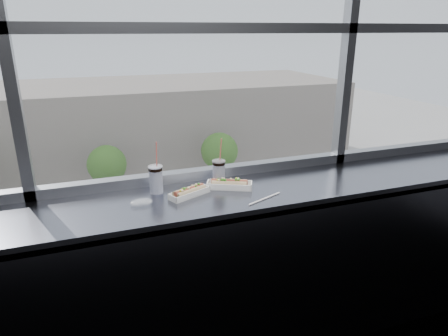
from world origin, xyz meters
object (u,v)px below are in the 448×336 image
object	(u,v)px
hotdog_tray_left	(189,192)
pedestrian_a	(8,200)
hotdog_tray_right	(229,184)
car_near_e	(338,234)
soda_cup_right	(219,171)
car_far_c	(244,193)
wrapper	(141,202)
car_near_c	(121,272)
tree_center	(107,165)
pedestrian_c	(171,180)
tree_right	(219,151)
pedestrian_b	(111,192)
loose_straw	(264,199)
soda_cup_left	(156,178)

from	to	relation	value
hotdog_tray_left	pedestrian_a	xyz separation A→B (m)	(-6.45, 28.61, -10.96)
hotdog_tray_right	car_near_e	bearing A→B (deg)	76.31
soda_cup_right	car_far_c	bearing A→B (deg)	66.97
hotdog_tray_right	car_near_e	world-z (taller)	hotdog_tray_right
wrapper	car_near_c	size ratio (longest dim) A/B	0.02
tree_center	car_far_c	bearing A→B (deg)	-22.37
tree_center	hotdog_tray_left	bearing A→B (deg)	-91.54
hotdog_tray_left	pedestrian_a	bearing A→B (deg)	78.58
pedestrian_c	tree_right	bearing A→B (deg)	-8.82
tree_center	tree_right	bearing A→B (deg)	0.00
hotdog_tray_left	pedestrian_b	size ratio (longest dim) A/B	0.11
hotdog_tray_left	car_near_c	xyz separation A→B (m)	(0.42, 16.26, -10.93)
soda_cup_right	car_near_c	distance (m)	19.53
loose_straw	tree_center	size ratio (longest dim) A/B	0.05
hotdog_tray_right	loose_straw	bearing A→B (deg)	-34.70
car_far_c	pedestrian_c	xyz separation A→B (m)	(-4.71, 4.64, 0.03)
car_far_c	loose_straw	bearing A→B (deg)	163.88
wrapper	pedestrian_b	size ratio (longest dim) A/B	0.05
hotdog_tray_left	pedestrian_c	distance (m)	31.49
wrapper	pedestrian_a	bearing A→B (deg)	102.18
soda_cup_right	tree_center	bearing A→B (deg)	88.88
car_far_c	pedestrian_a	xyz separation A→B (m)	(-16.93, 4.35, 0.17)
pedestrian_a	tree_right	bearing A→B (deg)	178.76
hotdog_tray_right	tree_center	world-z (taller)	hotdog_tray_right
hotdog_tray_right	pedestrian_b	distance (m)	29.53
hotdog_tray_right	car_far_c	distance (m)	28.55
pedestrian_c	car_near_c	bearing A→B (deg)	-112.95
soda_cup_left	tree_right	distance (m)	31.18
hotdog_tray_left	soda_cup_right	bearing A→B (deg)	2.41
car_near_e	pedestrian_b	size ratio (longest dim) A/B	2.53
hotdog_tray_left	wrapper	bearing A→B (deg)	161.20
soda_cup_left	tree_center	world-z (taller)	soda_cup_left
car_far_c	pedestrian_a	bearing A→B (deg)	81.92
hotdog_tray_right	tree_right	size ratio (longest dim) A/B	0.06
hotdog_tray_right	soda_cup_left	world-z (taller)	soda_cup_left
hotdog_tray_right	car_near_e	xyz separation A→B (m)	(13.24, 16.22, -11.10)
pedestrian_c	tree_right	size ratio (longest dim) A/B	0.40
pedestrian_c	wrapper	bearing A→B (deg)	-101.81
car_near_e	tree_right	size ratio (longest dim) A/B	1.19
hotdog_tray_right	pedestrian_b	world-z (taller)	hotdog_tray_right
soda_cup_left	pedestrian_a	distance (m)	31.19
loose_straw	wrapper	bearing A→B (deg)	143.24
pedestrian_c	pedestrian_b	bearing A→B (deg)	-163.82
soda_cup_left	soda_cup_right	world-z (taller)	soda_cup_left
pedestrian_b	pedestrian_a	xyz separation A→B (m)	(-7.27, 1.15, -0.02)
loose_straw	pedestrian_b	size ratio (longest dim) A/B	0.11
hotdog_tray_right	pedestrian_c	world-z (taller)	hotdog_tray_right
loose_straw	hotdog_tray_left	bearing A→B (deg)	130.86
car_near_c	pedestrian_c	bearing A→B (deg)	-20.99
hotdog_tray_left	car_near_e	bearing A→B (deg)	26.18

